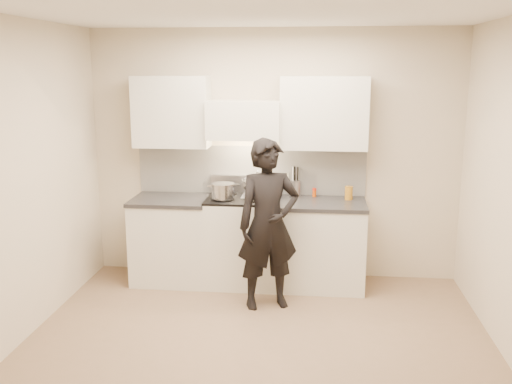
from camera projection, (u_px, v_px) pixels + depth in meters
ground_plane at (257, 345)px, 4.80m from camera, size 4.00×4.00×0.00m
room_shell at (255, 151)px, 4.82m from camera, size 4.04×3.54×2.70m
stove at (243, 240)px, 6.11m from camera, size 0.76×0.65×0.96m
counter_right at (321, 244)px, 6.03m from camera, size 0.92×0.67×0.92m
counter_left at (172, 239)px, 6.20m from camera, size 0.82×0.67×0.92m
wok at (259, 184)px, 6.11m from camera, size 0.38×0.45×0.30m
stock_pot at (223, 191)px, 5.89m from camera, size 0.32×0.30×0.16m
utensil_crock at (295, 187)px, 6.18m from camera, size 0.12×0.12×0.32m
spice_jar at (314, 192)px, 6.15m from camera, size 0.04×0.04×0.09m
oil_glass at (349, 193)px, 6.01m from camera, size 0.08×0.08×0.14m
person at (268, 225)px, 5.43m from camera, size 0.70×0.58×1.65m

